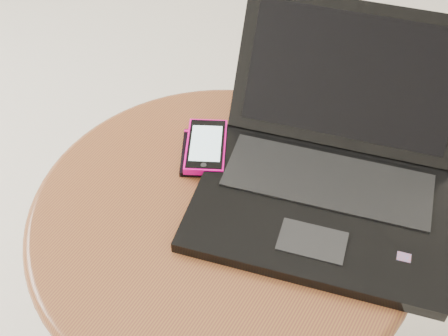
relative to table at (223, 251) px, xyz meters
The scene contains 4 objects.
table is the anchor object (origin of this frame).
laptop 0.22m from the table, 46.74° to the left, with size 0.44×0.45×0.22m.
phone_black 0.16m from the table, 138.82° to the left, with size 0.09×0.11×0.01m.
phone_pink 0.17m from the table, 132.78° to the left, with size 0.11×0.13×0.01m.
Camera 1 is at (0.25, -0.39, 1.16)m, focal length 48.30 mm.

